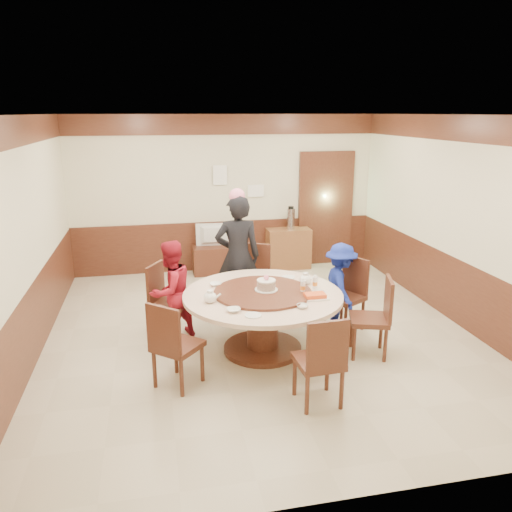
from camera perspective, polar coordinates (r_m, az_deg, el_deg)
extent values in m
plane|color=#BFB399|center=(6.69, 0.53, -8.92)|extent=(6.00, 6.00, 0.00)
plane|color=white|center=(6.06, 0.60, 15.84)|extent=(6.00, 6.00, 0.00)
cube|color=beige|center=(9.12, -3.49, 7.08)|extent=(5.50, 0.04, 2.80)
cube|color=beige|center=(3.50, 11.20, -8.32)|extent=(5.50, 0.04, 2.80)
cube|color=beige|center=(6.26, -24.87, 1.40)|extent=(0.04, 6.00, 2.80)
cube|color=beige|center=(7.31, 22.18, 3.64)|extent=(0.04, 6.00, 2.80)
cube|color=#492317|center=(6.51, 0.54, -5.32)|extent=(5.50, 6.00, 0.90)
cube|color=#492317|center=(6.06, 0.59, 14.19)|extent=(5.50, 6.00, 0.35)
cube|color=#492317|center=(9.59, 7.94, 5.27)|extent=(1.05, 0.08, 2.18)
cube|color=#85CE99|center=(9.61, 7.90, 5.30)|extent=(0.88, 0.02, 2.05)
cylinder|color=#492317|center=(6.25, 0.76, -10.47)|extent=(0.95, 0.95, 0.06)
cylinder|color=#492317|center=(6.11, 0.77, -7.75)|extent=(0.38, 0.38, 0.65)
cylinder|color=beige|center=(5.97, 0.78, -4.50)|extent=(1.91, 1.91, 0.05)
cylinder|color=#492317|center=(5.96, 0.79, -4.14)|extent=(1.17, 1.17, 0.03)
cube|color=#492317|center=(6.77, 10.07, -4.72)|extent=(0.60, 0.60, 0.06)
cube|color=#492317|center=(6.84, 11.29, -2.17)|extent=(0.24, 0.39, 0.50)
cube|color=#492317|center=(6.86, 9.97, -6.59)|extent=(0.36, 0.36, 0.42)
cube|color=#492317|center=(7.29, -0.37, -2.93)|extent=(0.59, 0.59, 0.06)
cube|color=#492317|center=(7.40, 0.09, -0.44)|extent=(0.39, 0.23, 0.50)
cube|color=#492317|center=(7.37, -0.37, -4.69)|extent=(0.36, 0.36, 0.42)
cube|color=#492317|center=(6.55, -9.67, -5.41)|extent=(0.60, 0.60, 0.06)
cube|color=#492317|center=(6.55, -11.43, -2.98)|extent=(0.24, 0.39, 0.50)
cube|color=#492317|center=(6.64, -9.58, -7.34)|extent=(0.36, 0.36, 0.42)
cube|color=#492317|center=(5.42, -8.94, -10.12)|extent=(0.62, 0.62, 0.06)
cube|color=#492317|center=(5.16, -10.53, -8.28)|extent=(0.34, 0.31, 0.50)
cube|color=#492317|center=(5.53, -8.83, -12.35)|extent=(0.36, 0.36, 0.42)
cube|color=#492317|center=(5.09, 7.14, -11.87)|extent=(0.46, 0.46, 0.06)
cube|color=#492317|center=(4.80, 8.21, -10.13)|extent=(0.42, 0.06, 0.50)
cube|color=#492317|center=(5.21, 7.05, -14.20)|extent=(0.36, 0.36, 0.42)
cube|color=#492317|center=(6.14, 12.80, -7.11)|extent=(0.55, 0.55, 0.06)
cube|color=#492317|center=(6.07, 14.93, -4.78)|extent=(0.16, 0.41, 0.50)
cube|color=#492317|center=(6.24, 12.66, -9.14)|extent=(0.36, 0.36, 0.42)
imported|color=black|center=(7.02, -2.10, -0.07)|extent=(0.67, 0.46, 1.75)
imported|color=maroon|center=(6.39, -9.70, -4.02)|extent=(0.81, 0.79, 1.31)
imported|color=navy|center=(6.77, 9.61, -3.44)|extent=(0.48, 0.78, 1.18)
cylinder|color=white|center=(5.98, 1.17, -3.85)|extent=(0.28, 0.28, 0.01)
cylinder|color=gray|center=(5.96, 1.18, -3.34)|extent=(0.22, 0.22, 0.10)
cylinder|color=white|center=(5.94, 1.18, -2.81)|extent=(0.22, 0.22, 0.01)
sphere|color=pink|center=(5.93, 1.18, -2.46)|extent=(0.06, 0.06, 0.06)
ellipsoid|color=white|center=(5.69, -5.26, -4.73)|extent=(0.17, 0.15, 0.13)
ellipsoid|color=white|center=(6.29, 5.67, -2.67)|extent=(0.17, 0.15, 0.13)
imported|color=white|center=(6.24, -4.64, -3.24)|extent=(0.15, 0.15, 0.04)
imported|color=white|center=(5.55, 5.32, -5.74)|extent=(0.13, 0.13, 0.04)
imported|color=white|center=(5.43, -2.58, -6.18)|extent=(0.15, 0.15, 0.04)
imported|color=white|center=(5.95, 7.13, -4.22)|extent=(0.15, 0.15, 0.05)
cylinder|color=white|center=(5.32, -0.33, -6.79)|extent=(0.18, 0.18, 0.01)
cylinder|color=white|center=(6.52, 3.70, -2.44)|extent=(0.18, 0.18, 0.01)
cube|color=white|center=(5.83, 6.74, -4.78)|extent=(0.30, 0.20, 0.02)
cube|color=#DE4B19|center=(5.82, 6.75, -4.49)|extent=(0.24, 0.15, 0.04)
cylinder|color=white|center=(5.97, 5.37, -3.53)|extent=(0.06, 0.06, 0.16)
cylinder|color=white|center=(6.12, 6.76, -3.07)|extent=(0.06, 0.06, 0.16)
cube|color=#492317|center=(9.11, -4.54, -0.39)|extent=(0.85, 0.45, 0.50)
imported|color=gray|center=(8.99, -4.61, 2.39)|extent=(0.71, 0.13, 0.41)
cube|color=brown|center=(9.36, 3.71, 0.88)|extent=(0.80, 0.40, 0.75)
cylinder|color=silver|center=(9.24, 3.99, 4.27)|extent=(0.15, 0.15, 0.38)
cube|color=white|center=(9.02, -4.12, 9.20)|extent=(0.25, 0.00, 0.35)
cube|color=white|center=(9.17, -0.02, 7.46)|extent=(0.30, 0.00, 0.22)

